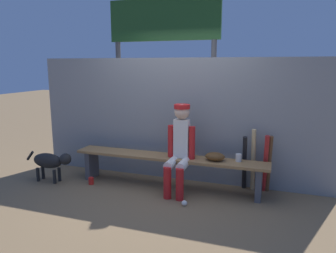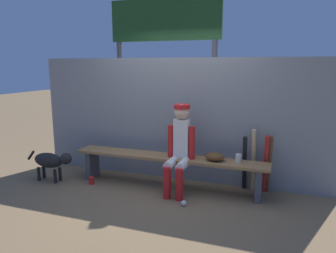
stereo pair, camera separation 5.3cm
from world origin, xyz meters
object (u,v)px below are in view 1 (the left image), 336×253
Objects in this scene: bat_wood_natural at (253,160)px; baseball at (184,203)px; player_seated at (179,146)px; bat_aluminum_black at (244,163)px; dugout_bench at (168,163)px; bat_aluminum_red at (265,164)px; bat_wood_dark at (269,164)px; scoreboard at (167,38)px; cup_on_bench at (238,158)px; dog at (51,161)px; cup_on_ground at (91,181)px; baseball_glove at (215,157)px.

bat_wood_natural reaches higher than baseball.
bat_aluminum_black is at bearing 23.71° from player_seated.
dugout_bench is at bearing -165.74° from bat_aluminum_black.
dugout_bench is 3.38× the size of bat_aluminum_red.
baseball is at bearing -64.68° from player_seated.
bat_wood_natural is 1.10× the size of bat_wood_dark.
scoreboard is (-0.56, 1.54, 1.95)m from dugout_bench.
dugout_bench is 1.47m from bat_wood_dark.
scoreboard is at bearing 109.90° from dugout_bench.
dog is at bearing -171.28° from cup_on_bench.
bat_wood_natural is 0.28× the size of scoreboard.
bat_aluminum_black is at bearing 14.26° from dugout_bench.
cup_on_ground is at bearing 8.36° from dog.
scoreboard is (-1.26, 1.54, 1.78)m from baseball_glove.
dog is at bearing -167.22° from bat_wood_natural.
bat_wood_dark is 3.03m from scoreboard.
bat_aluminum_red is (1.18, 0.38, -0.26)m from player_seated.
scoreboard is at bearing 114.99° from player_seated.
bat_aluminum_red is 3.29m from dog.
bat_aluminum_red is 1.04× the size of dog.
bat_wood_natural reaches higher than dugout_bench.
player_seated is at bearing -167.51° from baseball_glove.
dugout_bench is at bearing -165.22° from bat_wood_natural.
bat_wood_natural reaches higher than cup_on_ground.
bat_aluminum_red is 0.06m from bat_wood_dark.
dugout_bench is at bearing -167.89° from bat_wood_dark.
scoreboard reaches higher than bat_aluminum_red.
dugout_bench is at bearing 11.44° from dog.
baseball_glove is at bearing 8.31° from dog.
bat_wood_natural is 8.44× the size of cup_on_bench.
bat_wood_natural reaches higher than cup_on_bench.
dog is at bearing -168.76° from bat_aluminum_red.
player_seated reaches higher than bat_wood_natural.
player_seated is (0.21, -0.11, 0.31)m from dugout_bench.
scoreboard is at bearing 71.18° from cup_on_ground.
baseball is 0.67× the size of cup_on_bench.
scoreboard is (-1.59, 1.47, 1.79)m from cup_on_bench.
bat_aluminum_black is 0.14m from bat_wood_natural.
dog is (-2.05, -0.26, -0.36)m from player_seated.
scoreboard is (0.62, 1.82, 2.28)m from cup_on_ground.
bat_wood_natural is at bearing 32.27° from baseball_glove.
baseball_glove is at bearing -158.43° from bat_aluminum_red.
baseball is (-0.68, -0.82, -0.38)m from bat_aluminum_black.
bat_aluminum_black is 1.13m from baseball.
bat_wood_dark is 1.38m from baseball.
bat_aluminum_red is at bearing 17.85° from player_seated.
bat_wood_dark is at bearing 11.73° from dog.
cup_on_ground is at bearing 170.55° from baseball.
dog is at bearing -123.81° from scoreboard.
cup_on_ground is (-2.39, -0.60, -0.41)m from bat_wood_natural.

